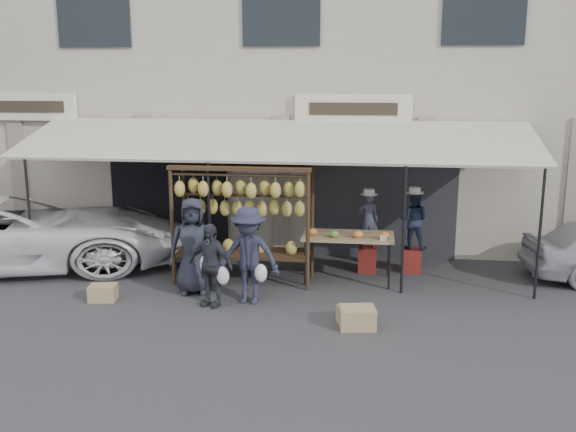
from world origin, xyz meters
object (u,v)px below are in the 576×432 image
(crate_far, at_px, (103,293))
(customer_left, at_px, (193,246))
(vendor_right, at_px, (414,220))
(customer_mid, at_px, (211,265))
(banana_rack, at_px, (243,200))
(vendor_left, at_px, (368,220))
(customer_right, at_px, (248,255))
(crate_near_b, at_px, (357,318))
(crate_near_a, at_px, (352,315))
(produce_table, at_px, (348,237))

(crate_far, bearing_deg, customer_left, 22.60)
(vendor_right, xyz_separation_m, customer_mid, (-3.47, -2.36, -0.34))
(banana_rack, relative_size, customer_left, 1.51)
(vendor_left, height_order, customer_right, customer_right)
(customer_right, bearing_deg, crate_near_b, -19.60)
(customer_mid, distance_m, crate_near_a, 2.53)
(banana_rack, bearing_deg, vendor_right, 18.17)
(vendor_left, relative_size, crate_near_a, 2.42)
(produce_table, height_order, customer_right, customer_right)
(crate_near_a, xyz_separation_m, crate_near_b, (0.08, -0.17, 0.03))
(vendor_left, bearing_deg, customer_mid, 35.79)
(produce_table, relative_size, customer_right, 1.01)
(banana_rack, height_order, crate_near_a, banana_rack)
(banana_rack, relative_size, crate_near_b, 4.74)
(vendor_left, bearing_deg, produce_table, 56.63)
(crate_far, bearing_deg, produce_table, 21.22)
(crate_near_a, distance_m, crate_far, 4.36)
(customer_mid, bearing_deg, vendor_left, 59.58)
(vendor_right, xyz_separation_m, customer_left, (-3.94, -1.77, -0.19))
(vendor_right, xyz_separation_m, crate_far, (-5.40, -2.38, -0.92))
(customer_right, bearing_deg, banana_rack, 111.99)
(vendor_right, height_order, customer_left, customer_left)
(crate_near_a, relative_size, crate_far, 0.99)
(customer_right, bearing_deg, customer_left, 166.64)
(crate_near_a, xyz_separation_m, crate_far, (-4.33, 0.49, 0.00))
(produce_table, distance_m, crate_near_b, 2.39)
(customer_right, distance_m, crate_far, 2.64)
(customer_right, bearing_deg, crate_far, -168.79)
(customer_left, xyz_separation_m, crate_far, (-1.46, -0.61, -0.73))
(vendor_left, bearing_deg, vendor_right, 179.47)
(customer_right, bearing_deg, customer_mid, -154.61)
(crate_near_a, bearing_deg, crate_near_b, -64.85)
(vendor_left, height_order, crate_near_b, vendor_left)
(vendor_right, bearing_deg, crate_far, 34.33)
(banana_rack, xyz_separation_m, crate_near_a, (2.11, -1.83, -1.44))
(customer_right, bearing_deg, produce_table, 46.27)
(customer_mid, bearing_deg, crate_far, -161.22)
(vendor_right, distance_m, crate_near_a, 3.20)
(vendor_right, relative_size, crate_far, 2.54)
(crate_near_b, bearing_deg, crate_far, 171.45)
(customer_right, xyz_separation_m, crate_far, (-2.53, -0.23, -0.70))
(produce_table, height_order, vendor_left, vendor_left)
(customer_right, bearing_deg, vendor_right, 42.80)
(customer_mid, bearing_deg, customer_left, 146.31)
(customer_mid, bearing_deg, produce_table, 53.76)
(vendor_left, xyz_separation_m, crate_near_b, (-0.11, -2.97, -0.88))
(crate_near_b, bearing_deg, customer_mid, 164.66)
(crate_near_b, height_order, crate_far, crate_near_b)
(banana_rack, relative_size, vendor_left, 2.38)
(customer_mid, xyz_separation_m, crate_far, (-1.92, -0.02, -0.57))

